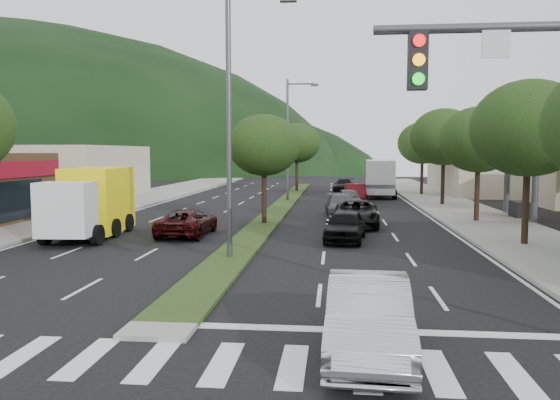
# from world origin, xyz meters

# --- Properties ---
(ground) EXTENTS (160.00, 160.00, 0.00)m
(ground) POSITION_xyz_m (0.00, 0.00, 0.00)
(ground) COLOR black
(ground) RESTS_ON ground
(sidewalk_right) EXTENTS (5.00, 90.00, 0.15)m
(sidewalk_right) POSITION_xyz_m (12.50, 25.00, 0.07)
(sidewalk_right) COLOR gray
(sidewalk_right) RESTS_ON ground
(sidewalk_left) EXTENTS (6.00, 90.00, 0.15)m
(sidewalk_left) POSITION_xyz_m (-13.00, 25.00, 0.07)
(sidewalk_left) COLOR gray
(sidewalk_left) RESTS_ON ground
(median) EXTENTS (1.60, 56.00, 0.12)m
(median) POSITION_xyz_m (0.00, 28.00, 0.06)
(median) COLOR #203412
(median) RESTS_ON ground
(crosswalk) EXTENTS (19.00, 2.20, 0.01)m
(crosswalk) POSITION_xyz_m (0.00, -2.00, 0.01)
(crosswalk) COLOR silver
(crosswalk) RESTS_ON ground
(bldg_left_far) EXTENTS (9.00, 14.00, 4.60)m
(bldg_left_far) POSITION_xyz_m (-19.00, 34.00, 2.30)
(bldg_left_far) COLOR beige
(bldg_left_far) RESTS_ON ground
(bldg_right_far) EXTENTS (10.00, 16.00, 5.20)m
(bldg_right_far) POSITION_xyz_m (19.50, 44.00, 2.60)
(bldg_right_far) COLOR beige
(bldg_right_far) RESTS_ON ground
(tree_r_b) EXTENTS (4.80, 4.80, 6.94)m
(tree_r_b) POSITION_xyz_m (12.00, 12.00, 5.04)
(tree_r_b) COLOR black
(tree_r_b) RESTS_ON sidewalk_right
(tree_r_c) EXTENTS (4.40, 4.40, 6.48)m
(tree_r_c) POSITION_xyz_m (12.00, 20.00, 4.75)
(tree_r_c) COLOR black
(tree_r_c) RESTS_ON sidewalk_right
(tree_r_d) EXTENTS (5.00, 5.00, 7.17)m
(tree_r_d) POSITION_xyz_m (12.00, 30.00, 5.18)
(tree_r_d) COLOR black
(tree_r_d) RESTS_ON sidewalk_right
(tree_r_e) EXTENTS (4.60, 4.60, 6.71)m
(tree_r_e) POSITION_xyz_m (12.00, 40.00, 4.89)
(tree_r_e) COLOR black
(tree_r_e) RESTS_ON sidewalk_right
(tree_med_near) EXTENTS (4.00, 4.00, 6.02)m
(tree_med_near) POSITION_xyz_m (0.00, 18.00, 4.43)
(tree_med_near) COLOR black
(tree_med_near) RESTS_ON median
(tree_med_far) EXTENTS (4.80, 4.80, 6.94)m
(tree_med_far) POSITION_xyz_m (0.00, 44.00, 5.01)
(tree_med_far) COLOR black
(tree_med_far) RESTS_ON median
(streetlight_near) EXTENTS (2.60, 0.25, 10.00)m
(streetlight_near) POSITION_xyz_m (0.21, 8.00, 5.58)
(streetlight_near) COLOR #47494C
(streetlight_near) RESTS_ON ground
(streetlight_mid) EXTENTS (2.60, 0.25, 10.00)m
(streetlight_mid) POSITION_xyz_m (0.21, 33.00, 5.58)
(streetlight_mid) COLOR #47494C
(streetlight_mid) RESTS_ON ground
(sedan_silver) EXTENTS (1.79, 4.70, 1.53)m
(sedan_silver) POSITION_xyz_m (4.60, -1.21, 0.76)
(sedan_silver) COLOR silver
(sedan_silver) RESTS_ON ground
(suv_maroon) EXTENTS (2.25, 4.71, 1.30)m
(suv_maroon) POSITION_xyz_m (-3.21, 13.75, 0.65)
(suv_maroon) COLOR black
(suv_maroon) RESTS_ON ground
(car_queue_a) EXTENTS (2.15, 4.32, 1.42)m
(car_queue_a) POSITION_xyz_m (4.40, 12.85, 0.71)
(car_queue_a) COLOR black
(car_queue_a) RESTS_ON ground
(car_queue_b) EXTENTS (2.25, 4.83, 1.36)m
(car_queue_b) POSITION_xyz_m (4.34, 22.85, 0.68)
(car_queue_b) COLOR #515056
(car_queue_b) RESTS_ON ground
(car_queue_c) EXTENTS (1.76, 4.50, 1.46)m
(car_queue_c) POSITION_xyz_m (5.57, 32.85, 0.73)
(car_queue_c) COLOR #4D0C11
(car_queue_c) RESTS_ON ground
(car_queue_d) EXTENTS (2.57, 5.25, 1.44)m
(car_queue_d) POSITION_xyz_m (5.09, 17.85, 0.72)
(car_queue_d) COLOR black
(car_queue_d) RESTS_ON ground
(car_queue_e) EXTENTS (2.13, 4.26, 1.39)m
(car_queue_e) POSITION_xyz_m (4.94, 27.85, 0.70)
(car_queue_e) COLOR #4C4C51
(car_queue_e) RESTS_ON ground
(car_queue_f) EXTENTS (2.47, 4.93, 1.37)m
(car_queue_f) POSITION_xyz_m (4.88, 43.69, 0.69)
(car_queue_f) COLOR black
(car_queue_f) RESTS_ON ground
(box_truck) EXTENTS (2.93, 6.79, 3.28)m
(box_truck) POSITION_xyz_m (-7.66, 13.00, 1.55)
(box_truck) COLOR silver
(box_truck) RESTS_ON ground
(motorhome) EXTENTS (3.10, 8.77, 3.32)m
(motorhome) POSITION_xyz_m (7.99, 38.74, 1.77)
(motorhome) COLOR silver
(motorhome) RESTS_ON ground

